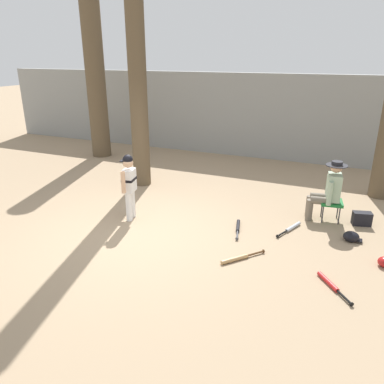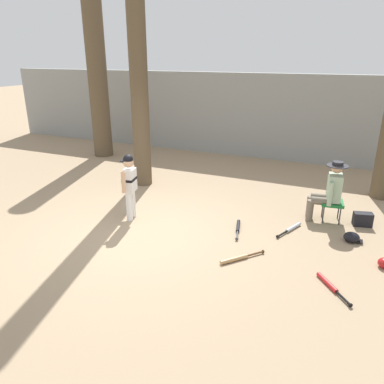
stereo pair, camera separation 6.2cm
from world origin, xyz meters
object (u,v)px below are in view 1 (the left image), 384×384
bat_black_composite (238,227)px  bat_red_barrel (330,284)px  bat_aluminum_silver (291,228)px  bat_wood_tan (238,258)px  folding_stool (331,203)px  tree_far_left (96,89)px  batting_helmet_black (351,237)px  young_ballplayer (129,183)px  tree_near_player (137,59)px  handbag_beside_stool (362,219)px  seated_spectator (328,189)px

bat_black_composite → bat_red_barrel: size_ratio=1.17×
bat_black_composite → bat_red_barrel: 2.13m
bat_aluminum_silver → bat_wood_tan: size_ratio=1.12×
folding_stool → tree_far_left: bearing=161.6°
bat_red_barrel → batting_helmet_black: size_ratio=2.00×
bat_aluminum_silver → young_ballplayer: bearing=-166.1°
tree_near_player → bat_wood_tan: tree_near_player is taller
young_ballplayer → bat_red_barrel: size_ratio=2.04×
handbag_beside_stool → bat_red_barrel: bearing=-99.3°
folding_stool → handbag_beside_stool: bearing=1.8°
tree_near_player → bat_aluminum_silver: 5.00m
seated_spectator → batting_helmet_black: seated_spectator is taller
handbag_beside_stool → bat_red_barrel: handbag_beside_stool is taller
bat_red_barrel → bat_wood_tan: bearing=173.4°
seated_spectator → bat_black_composite: seated_spectator is taller
bat_red_barrel → bat_wood_tan: 1.41m
folding_stool → bat_wood_tan: bearing=-119.2°
bat_black_composite → batting_helmet_black: 1.98m
bat_aluminum_silver → batting_helmet_black: (1.03, -0.04, 0.05)m
tree_near_player → bat_aluminum_silver: bearing=-16.8°
handbag_beside_stool → tree_far_left: 8.30m
tree_near_player → batting_helmet_black: (4.92, -1.21, -2.88)m
bat_wood_tan → batting_helmet_black: (1.62, 1.41, 0.05)m
young_ballplayer → bat_black_composite: bearing=10.2°
tree_near_player → bat_red_barrel: tree_near_player is taller
handbag_beside_stool → tree_near_player: bearing=175.1°
tree_near_player → bat_black_composite: tree_near_player is taller
seated_spectator → batting_helmet_black: 1.06m
young_ballplayer → bat_wood_tan: 2.62m
handbag_beside_stool → batting_helmet_black: (-0.16, -0.78, -0.05)m
tree_near_player → handbag_beside_stool: tree_near_player is taller
bat_wood_tan → bat_aluminum_silver: bearing=67.8°
bat_wood_tan → batting_helmet_black: batting_helmet_black is taller
handbag_beside_stool → bat_aluminum_silver: 1.40m
bat_wood_tan → handbag_beside_stool: bearing=50.8°
seated_spectator → bat_aluminum_silver: bearing=-126.4°
tree_near_player → seated_spectator: 5.00m
batting_helmet_black → folding_stool: bearing=118.7°
tree_near_player → seated_spectator: tree_near_player is taller
tree_far_left → bat_red_barrel: size_ratio=8.03×
tree_far_left → bat_red_barrel: 8.95m
tree_near_player → folding_stool: bearing=-5.8°
batting_helmet_black → seated_spectator: bearing=124.6°
young_ballplayer → folding_stool: young_ballplayer is taller
handbag_beside_stool → bat_wood_tan: (-1.78, -2.19, -0.10)m
bat_wood_tan → batting_helmet_black: size_ratio=2.07×
tree_near_player → batting_helmet_black: tree_near_player is taller
bat_aluminum_silver → batting_helmet_black: size_ratio=2.32×
tree_near_player → bat_red_barrel: 6.19m
folding_stool → tree_near_player: bearing=174.2°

